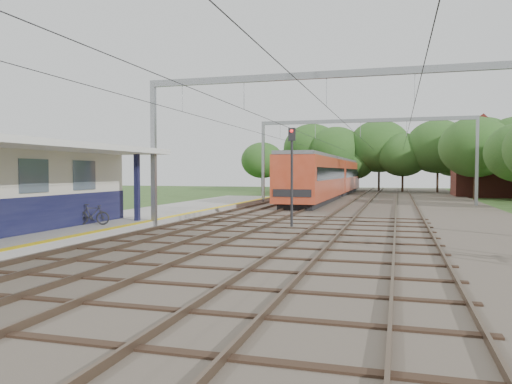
% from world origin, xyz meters
% --- Properties ---
extents(ballast_bed, '(18.00, 90.00, 0.10)m').
position_xyz_m(ballast_bed, '(4.00, 30.00, 0.05)').
color(ballast_bed, '#473D33').
rests_on(ballast_bed, ground).
extents(platform, '(5.00, 52.00, 0.35)m').
position_xyz_m(platform, '(-7.50, 14.00, 0.17)').
color(platform, gray).
rests_on(platform, ground).
extents(yellow_stripe, '(0.45, 52.00, 0.01)m').
position_xyz_m(yellow_stripe, '(-5.25, 14.00, 0.35)').
color(yellow_stripe, yellow).
rests_on(yellow_stripe, platform).
extents(rail_tracks, '(11.80, 88.00, 0.15)m').
position_xyz_m(rail_tracks, '(1.50, 30.00, 0.18)').
color(rail_tracks, brown).
rests_on(rail_tracks, ballast_bed).
extents(catenary_system, '(17.22, 88.00, 7.00)m').
position_xyz_m(catenary_system, '(3.39, 25.28, 5.51)').
color(catenary_system, gray).
rests_on(catenary_system, ground).
extents(tree_band, '(31.72, 30.88, 8.82)m').
position_xyz_m(tree_band, '(3.84, 57.12, 4.92)').
color(tree_band, '#382619').
rests_on(tree_band, ground).
extents(house_far, '(8.00, 6.12, 8.66)m').
position_xyz_m(house_far, '(16.00, 52.00, 3.23)').
color(house_far, brown).
rests_on(house_far, ground).
extents(bicycle, '(1.60, 0.83, 0.93)m').
position_xyz_m(bicycle, '(-6.85, 12.71, 0.81)').
color(bicycle, black).
rests_on(bicycle, platform).
extents(train, '(3.07, 38.18, 4.02)m').
position_xyz_m(train, '(-0.50, 44.71, 2.24)').
color(train, black).
rests_on(train, ballast_bed).
extents(signal_post, '(0.34, 0.29, 4.77)m').
position_xyz_m(signal_post, '(1.35, 16.65, 3.11)').
color(signal_post, black).
rests_on(signal_post, ground).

